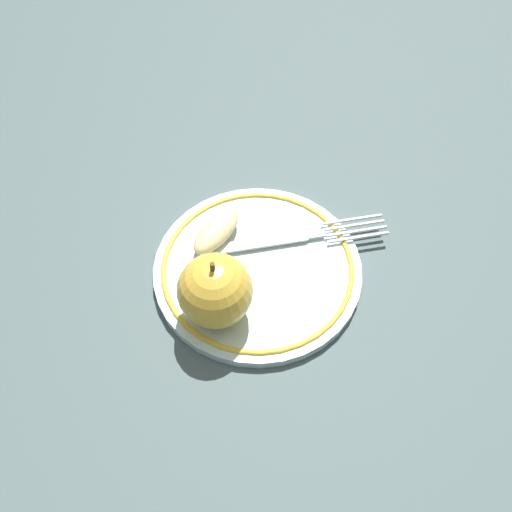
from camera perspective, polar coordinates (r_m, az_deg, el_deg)
The scene contains 5 objects.
ground_plane at distance 0.59m, azimuth 0.96°, elevation -2.11°, with size 2.00×2.00×0.00m, color #445456.
plate at distance 0.58m, azimuth 0.00°, elevation -1.49°, with size 0.21×0.21×0.01m.
apple_red_whole at distance 0.52m, azimuth -4.11°, elevation -3.48°, with size 0.07×0.07×0.08m.
apple_slice_front at distance 0.59m, azimuth -3.99°, elevation 2.47°, with size 0.07×0.03×0.02m, color beige.
fork at distance 0.60m, azimuth 3.73°, elevation 1.82°, with size 0.15×0.14×0.00m.
Camera 1 is at (0.16, -0.27, 0.49)m, focal length 40.00 mm.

